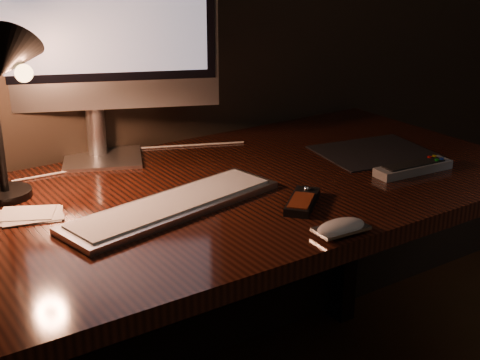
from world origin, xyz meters
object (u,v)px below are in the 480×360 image
keyboard (173,205)px  mouse (341,229)px  desk (191,233)px  monitor (93,13)px  desk_lamp (8,82)px  media_remote (302,201)px  tv_remote (413,168)px

keyboard → mouse: size_ratio=4.66×
desk → keyboard: bearing=-131.7°
keyboard → mouse: mouse is taller
monitor → keyboard: size_ratio=1.25×
keyboard → desk_lamp: bearing=126.2°
media_remote → desk_lamp: bearing=102.8°
monitor → mouse: 0.78m
mouse → desk_lamp: 0.73m
mouse → keyboard: bearing=129.1°
monitor → keyboard: bearing=-67.3°
desk → monitor: (-0.10, 0.26, 0.49)m
mouse → media_remote: (0.03, 0.15, -0.00)m
monitor → tv_remote: bearing=-16.9°
desk → keyboard: size_ratio=3.24×
keyboard → tv_remote: bearing=-22.4°
desk → tv_remote: 0.56m
monitor → desk: bearing=-45.0°
tv_remote → desk_lamp: desk_lamp is taller
keyboard → mouse: (0.21, -0.29, 0.00)m
mouse → monitor: bearing=110.1°
monitor → desk_lamp: size_ratio=1.62×
media_remote → desk_lamp: (-0.48, 0.36, 0.25)m
tv_remote → mouse: bearing=-151.4°
monitor → desk_lamp: (-0.25, -0.15, -0.11)m
desk → tv_remote: size_ratio=7.58×
keyboard → media_remote: 0.27m
desk → desk_lamp: desk_lamp is taller
media_remote → desk_lamp: size_ratio=0.37×
desk → monitor: bearing=111.4°
keyboard → tv_remote: 0.60m
media_remote → keyboard: bearing=110.3°
desk → tv_remote: bearing=-26.4°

